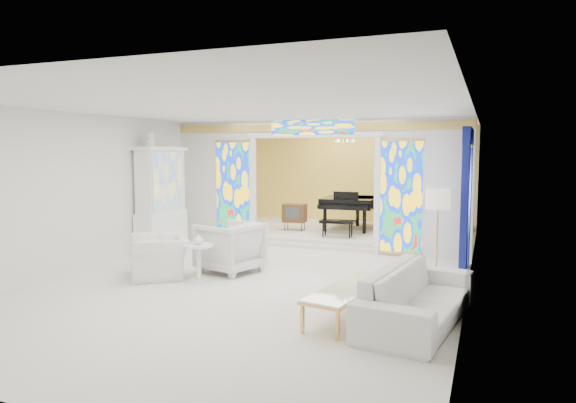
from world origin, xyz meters
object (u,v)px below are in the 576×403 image
at_px(china_cabinet, 161,200).
at_px(coffee_table, 350,289).
at_px(sofa, 418,296).
at_px(grand_piano, 355,203).
at_px(tv_console, 295,213).
at_px(armchair_left, 160,256).
at_px(armchair_right, 230,247).

xyz_separation_m(china_cabinet, coffee_table, (5.26, -3.08, -0.78)).
bearing_deg(sofa, grand_piano, 28.94).
bearing_deg(grand_piano, tv_console, -152.06).
relative_size(china_cabinet, sofa, 1.07).
distance_m(china_cabinet, grand_piano, 5.23).
bearing_deg(grand_piano, armchair_left, -112.83).
distance_m(china_cabinet, sofa, 6.90).
bearing_deg(sofa, armchair_right, 73.81).
bearing_deg(coffee_table, grand_piano, 103.41).
bearing_deg(tv_console, armchair_left, -103.53).
xyz_separation_m(grand_piano, tv_console, (-1.45, -0.84, -0.26)).
distance_m(armchair_left, coffee_table, 3.96).
bearing_deg(china_cabinet, tv_console, 53.05).
height_order(sofa, grand_piano, grand_piano).
xyz_separation_m(armchair_right, sofa, (3.71, -1.69, -0.11)).
distance_m(sofa, coffee_table, 0.91).
bearing_deg(sofa, tv_console, 42.36).
bearing_deg(armchair_right, grand_piano, -177.44).
relative_size(sofa, grand_piano, 0.95).
bearing_deg(china_cabinet, armchair_right, -27.95).
bearing_deg(tv_console, sofa, -60.93).
xyz_separation_m(sofa, coffee_table, (-0.91, -0.08, 0.02)).
distance_m(china_cabinet, armchair_right, 2.87).
height_order(china_cabinet, sofa, china_cabinet).
xyz_separation_m(armchair_right, coffee_table, (2.80, -1.77, -0.08)).
bearing_deg(china_cabinet, coffee_table, -30.34).
relative_size(armchair_left, sofa, 0.45).
height_order(coffee_table, tv_console, tv_console).
relative_size(coffee_table, tv_console, 2.86).
bearing_deg(armchair_left, tv_console, 133.34).
relative_size(armchair_right, tv_console, 1.51).
bearing_deg(tv_console, china_cabinet, -131.89).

